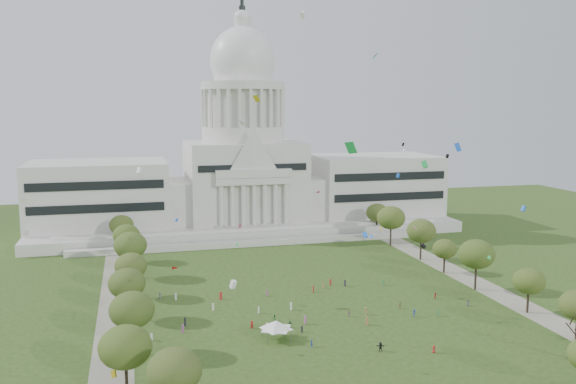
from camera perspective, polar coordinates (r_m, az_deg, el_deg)
The scene contains 32 objects.
ground at distance 137.65m, azimuth 4.86°, elevation -12.55°, with size 400.00×400.00×0.00m, color #2E4818.
capitol at distance 240.25m, azimuth -4.15°, elevation 1.84°, with size 160.00×64.50×91.30m.
path_left at distance 158.89m, azimuth -15.81°, elevation -9.97°, with size 8.00×160.00×0.04m, color gray.
path_right at distance 183.30m, azimuth 16.05°, elevation -7.55°, with size 8.00×160.00×0.04m, color gray.
row_tree_l_0 at distance 107.16m, azimuth -14.99°, elevation -13.85°, with size 8.85×8.85×12.59m.
row_tree_l_1 at distance 124.72m, azimuth -14.41°, elevation -10.65°, with size 8.86×8.86×12.59m.
row_tree_r_1 at distance 154.91m, azimuth 21.62°, elevation -7.76°, with size 7.58×7.58×10.78m.
row_tree_l_2 at distance 144.21m, azimuth -14.84°, elevation -8.27°, with size 8.42×8.42×11.97m.
row_tree_r_2 at distance 168.60m, azimuth 17.23°, elevation -5.58°, with size 9.55×9.55×13.58m.
row_tree_l_3 at distance 160.31m, azimuth -14.49°, elevation -6.71°, with size 8.12×8.12×11.55m.
row_tree_r_3 at distance 183.56m, azimuth 14.45°, elevation -5.19°, with size 7.01×7.01×9.98m.
row_tree_l_4 at distance 178.01m, azimuth -14.54°, elevation -4.84°, with size 9.29×9.29×13.21m.
row_tree_r_4 at distance 196.63m, azimuth 12.37°, elevation -3.58°, with size 9.19×9.19×13.06m.
row_tree_l_5 at distance 196.39m, azimuth -14.88°, elevation -3.94°, with size 8.33×8.33×11.85m.
row_tree_r_5 at distance 213.77m, azimuth 9.62°, elevation -2.39°, with size 9.82×9.82×13.96m.
row_tree_l_6 at distance 214.21m, azimuth -15.32°, elevation -3.00°, with size 8.19×8.19×11.64m.
row_tree_r_6 at distance 231.16m, azimuth 8.35°, elevation -1.93°, with size 8.42×8.42×11.97m.
near_tree_0 at distance 97.94m, azimuth -10.58°, elevation -16.12°, with size 8.47×8.47×12.04m.
event_tent at distance 129.97m, azimuth -1.11°, elevation -12.28°, with size 9.89×9.89×4.17m.
person_0 at distance 157.16m, azimuth 16.49°, elevation -9.90°, with size 0.79×0.51×1.61m, color #4C4C51.
person_2 at distance 160.58m, azimuth 13.65°, elevation -9.40°, with size 0.78×0.48×1.61m, color #B21E1E.
person_3 at distance 146.02m, azimuth 7.29°, elevation -10.98°, with size 1.16×0.60×1.80m, color olive.
person_4 at distance 144.30m, azimuth 5.73°, elevation -11.25°, with size 0.90×0.49×1.53m, color #994C8C.
person_5 at distance 136.97m, azimuth 0.19°, elevation -12.28°, with size 1.46×0.58×1.57m, color #33723F.
person_6 at distance 127.56m, azimuth 13.50°, elevation -14.09°, with size 0.77×0.50×1.58m, color #B21E1E.
person_7 at distance 127.02m, azimuth 2.22°, elevation -13.94°, with size 0.61×0.45×1.68m, color navy.
person_8 at distance 141.23m, azimuth -1.29°, elevation -11.66°, with size 0.72×0.44×1.48m, color #33723F.
person_9 at distance 146.43m, azimuth 11.74°, elevation -11.04°, with size 1.15×0.59×1.77m, color navy.
person_10 at distance 151.53m, azimuth 10.43°, elevation -10.37°, with size 0.97×0.53×1.65m, color olive.
person_11 at distance 126.21m, azimuth 8.65°, elevation -14.11°, with size 1.81×0.72×1.95m, color #26262B.
distant_crowd at distance 148.17m, azimuth -2.12°, elevation -10.65°, with size 66.89×38.07×1.95m.
kite_swarm at distance 139.39m, azimuth 4.23°, elevation 0.28°, with size 97.33×103.99×61.40m.
Camera 1 is at (-43.50, -121.23, 48.56)m, focal length 38.00 mm.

